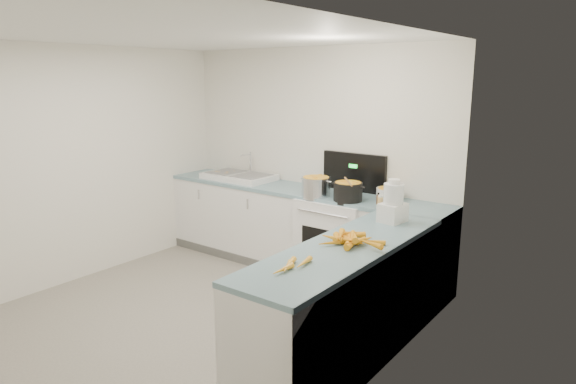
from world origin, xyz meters
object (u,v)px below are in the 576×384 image
Objects in this scene: sink at (239,176)px; mixing_bowl at (390,194)px; black_pot at (348,193)px; food_processor at (393,204)px; stove at (339,238)px; spice_jar at (381,202)px; extract_bottle at (378,200)px; steel_pot at (316,187)px.

mixing_bowl is (1.97, 0.09, 0.03)m from sink.
food_processor reaches higher than black_pot.
spice_jar is at bearing -18.68° from stove.
mixing_bowl is 0.74× the size of food_processor.
extract_bottle is at bearing 129.46° from spice_jar.
stove is 1.58× the size of sink.
stove is at bearing -168.44° from mixing_bowl.
sink reaches higher than mixing_bowl.
food_processor is (2.34, -0.61, 0.12)m from sink.
stove is at bearing 39.35° from steel_pot.
steel_pot reaches higher than extract_bottle.
extract_bottle is at bearing -94.87° from mixing_bowl.
black_pot is at bearing -172.64° from extract_bottle.
food_processor is (1.09, -0.43, 0.07)m from steel_pot.
mixing_bowl is at bearing 117.42° from food_processor.
steel_pot is (1.25, -0.18, 0.05)m from sink.
extract_bottle is at bearing 7.36° from black_pot.
spice_jar is at bearing -81.12° from mixing_bowl.
black_pot is at bearing 147.97° from food_processor.
sink is 1.98m from mixing_bowl.
stove reaches higher than mixing_bowl.
extract_bottle is at bearing -12.63° from stove.
spice_jar is at bearing -5.69° from black_pot.
mixing_bowl is 2.93× the size of extract_bottle.
black_pot reaches higher than spice_jar.
extract_bottle is (1.95, -0.13, 0.01)m from sink.
sink is at bearing 179.38° from stove.
mixing_bowl is (0.34, 0.26, -0.02)m from black_pot.
black_pot reaches higher than mixing_bowl.
food_processor is (0.32, -0.40, 0.11)m from spice_jar.
stove is at bearing -0.62° from sink.
black_pot is 2.86× the size of spice_jar.
food_processor is at bearing -51.50° from extract_bottle.
black_pot is at bearing -39.89° from stove.
extract_bottle is at bearing -3.77° from sink.
stove reaches higher than steel_pot.
mixing_bowl is (0.52, 0.11, 0.53)m from stove.
food_processor reaches higher than extract_bottle.
sink reaches higher than extract_bottle.
steel_pot is at bearing -8.11° from sink.
spice_jar is (0.77, -0.03, -0.04)m from steel_pot.
mixing_bowl is 2.71× the size of spice_jar.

